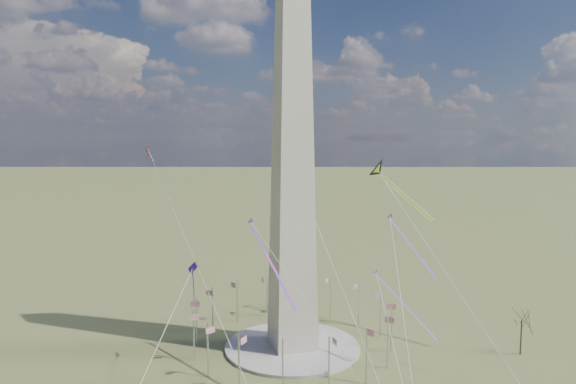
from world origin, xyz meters
name	(u,v)px	position (x,y,z in m)	size (l,w,h in m)	color
ground	(292,348)	(0.00, 0.00, 0.00)	(2000.00, 2000.00, 0.00)	#535E2F
plaza	(292,347)	(0.00, 0.00, 0.40)	(36.00, 36.00, 0.80)	#BAB1AA
washington_monument	(292,169)	(0.00, 0.00, 47.95)	(15.56, 15.56, 100.00)	beige
flagpole_ring	(292,322)	(0.00, 0.00, 7.27)	(54.40, 54.40, 13.00)	#BABEC1
tree_near	(522,318)	(55.36, -21.50, 9.79)	(7.84, 7.84, 13.73)	#46362B
kite_delta_black	(380,172)	(31.97, 12.90, 45.70)	(14.84, 20.10, 17.10)	black
kite_diamond_purple	(193,272)	(-26.18, -2.67, 23.73)	(2.20, 3.43, 10.49)	navy
kite_streamer_left	(406,238)	(25.78, -13.12, 30.87)	(3.51, 19.08, 13.11)	#FF285A
kite_streamer_mid	(264,249)	(-10.03, -8.98, 29.62)	(5.65, 24.33, 16.81)	#FF285A
kite_streamer_right	(395,294)	(31.97, 2.28, 11.14)	(9.43, 21.13, 15.26)	#FF285A
kite_small_red	(148,149)	(-34.68, 34.59, 52.61)	(1.18, 1.91, 4.34)	#BB3316
kite_small_white	(279,129)	(10.37, 47.80, 58.98)	(1.38, 1.37, 3.96)	silver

